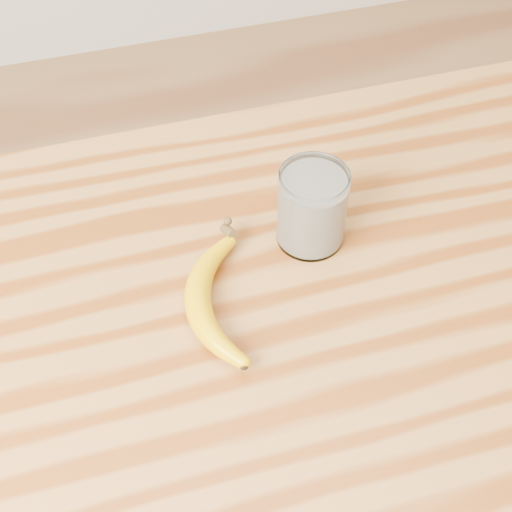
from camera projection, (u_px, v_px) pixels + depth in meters
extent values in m
cube|color=#96612D|center=(257.00, 344.00, 0.84)|extent=(1.20, 0.80, 0.04)
cylinder|color=brown|center=(459.00, 269.00, 1.49)|extent=(0.06, 0.06, 0.86)
cylinder|color=white|center=(312.00, 208.00, 0.88)|extent=(0.09, 0.09, 0.11)
torus|color=white|center=(315.00, 176.00, 0.84)|extent=(0.09, 0.09, 0.00)
cylinder|color=silver|center=(312.00, 211.00, 0.88)|extent=(0.08, 0.08, 0.09)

